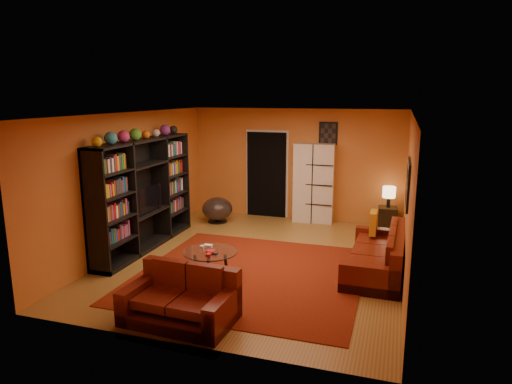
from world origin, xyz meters
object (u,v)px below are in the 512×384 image
(storage_cabinet, at_px, (314,183))
(sofa, at_px, (381,255))
(bowl_chair, at_px, (217,209))
(table_lamp, at_px, (389,193))
(entertainment_unit, at_px, (144,195))
(side_table, at_px, (387,218))
(loveseat, at_px, (183,299))
(coffee_table, at_px, (210,254))
(tv, at_px, (144,200))

(storage_cabinet, bearing_deg, sofa, -62.43)
(bowl_chair, xyz_separation_m, table_lamp, (3.79, 0.59, 0.51))
(entertainment_unit, xyz_separation_m, side_table, (4.44, 2.65, -0.80))
(loveseat, height_order, coffee_table, loveseat)
(bowl_chair, height_order, side_table, bowl_chair)
(sofa, xyz_separation_m, storage_cabinet, (-1.66, 2.72, 0.63))
(storage_cabinet, height_order, bowl_chair, storage_cabinet)
(tv, distance_m, storage_cabinet, 3.95)
(tv, xyz_separation_m, loveseat, (1.94, -2.35, -0.68))
(table_lamp, bearing_deg, storage_cabinet, 175.04)
(table_lamp, bearing_deg, loveseat, -115.72)
(entertainment_unit, relative_size, side_table, 6.00)
(storage_cabinet, bearing_deg, entertainment_unit, -138.29)
(tv, height_order, side_table, tv)
(side_table, xyz_separation_m, table_lamp, (0.00, 0.00, 0.57))
(coffee_table, distance_m, storage_cabinet, 3.97)
(table_lamp, bearing_deg, entertainment_unit, -149.13)
(tv, bearing_deg, sofa, -88.04)
(loveseat, distance_m, side_table, 5.63)
(loveseat, height_order, side_table, loveseat)
(sofa, relative_size, bowl_chair, 3.12)
(sofa, distance_m, side_table, 2.58)
(bowl_chair, bearing_deg, side_table, 8.80)
(bowl_chair, bearing_deg, loveseat, -73.25)
(entertainment_unit, distance_m, side_table, 5.23)
(coffee_table, distance_m, table_lamp, 4.55)
(coffee_table, height_order, table_lamp, table_lamp)
(storage_cabinet, relative_size, side_table, 3.65)
(sofa, bearing_deg, table_lamp, 90.99)
(entertainment_unit, xyz_separation_m, bowl_chair, (0.64, 2.07, -0.74))
(tv, height_order, table_lamp, tv)
(side_table, bearing_deg, table_lamp, 0.00)
(loveseat, relative_size, side_table, 2.93)
(loveseat, bearing_deg, tv, 42.64)
(loveseat, bearing_deg, entertainment_unit, 42.50)
(side_table, bearing_deg, sofa, -90.59)
(coffee_table, bearing_deg, storage_cabinet, 75.90)
(loveseat, distance_m, bowl_chair, 4.69)
(loveseat, distance_m, table_lamp, 5.66)
(coffee_table, bearing_deg, tv, 151.48)
(table_lamp, bearing_deg, coffee_table, -125.73)
(coffee_table, height_order, storage_cabinet, storage_cabinet)
(sofa, height_order, bowl_chair, sofa)
(coffee_table, xyz_separation_m, table_lamp, (2.64, 3.67, 0.42))
(sofa, height_order, loveseat, same)
(sofa, bearing_deg, tv, -176.46)
(sofa, bearing_deg, side_table, 90.99)
(loveseat, height_order, table_lamp, table_lamp)
(loveseat, relative_size, table_lamp, 3.18)
(tv, bearing_deg, bowl_chair, -15.54)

